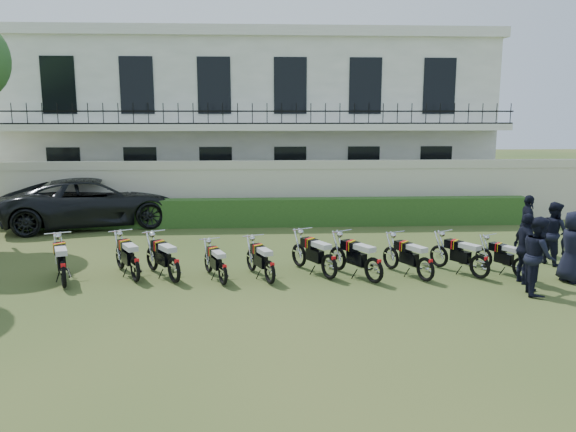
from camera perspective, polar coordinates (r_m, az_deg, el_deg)
The scene contains 20 objects.
ground at distance 13.34m, azimuth -3.74°, elevation -7.17°, with size 100.00×100.00×0.00m, color #2C461C.
perimeter_wall at distance 20.91m, azimuth -3.57°, elevation 2.54°, with size 30.00×0.35×2.30m.
hedge at distance 20.24m, azimuth -0.73°, elevation 0.37°, with size 18.00×0.60×1.00m, color #22491A.
building at distance 26.68m, azimuth -3.55°, elevation 9.70°, with size 20.40×9.60×7.40m.
motorcycle_0 at distance 14.01m, azimuth -21.90°, elevation -4.92°, with size 0.91×1.88×1.09m.
motorcycle_1 at distance 13.97m, azimuth -15.29°, elevation -4.62°, with size 1.02×1.76×1.06m.
motorcycle_2 at distance 13.66m, azimuth -11.52°, elevation -4.79°, with size 1.13×1.71×1.07m.
motorcycle_3 at distance 13.34m, azimuth -6.64°, elevation -5.30°, with size 0.77×1.61×0.92m.
motorcycle_4 at distance 13.33m, azimuth -1.86°, elevation -5.14°, with size 0.80×1.70×0.97m.
motorcycle_5 at distance 13.73m, azimuth 4.22°, elevation -4.53°, with size 1.05×1.74×1.06m.
motorcycle_6 at distance 13.52m, azimuth 8.73°, elevation -4.83°, with size 1.11×1.74×1.08m.
motorcycle_7 at distance 13.91m, azimuth 13.82°, elevation -4.70°, with size 0.95×1.71×1.02m.
motorcycle_8 at distance 14.53m, azimuth 18.94°, elevation -4.34°, with size 1.06×1.62×1.01m.
motorcycle_9 at distance 14.88m, azimuth 22.70°, elevation -4.41°, with size 0.88×1.53×0.92m.
suv at distance 21.42m, azimuth -19.03°, elevation 1.36°, with size 2.89×6.26×1.74m, color black.
officer_1 at distance 13.74m, azimuth 24.12°, elevation -3.71°, with size 0.86×0.67×1.77m, color black.
officer_2 at distance 14.50m, azimuth 22.99°, elevation -3.07°, with size 1.00×0.42×1.70m, color black.
officer_3 at distance 15.11m, azimuth 26.95°, elevation -2.80°, with size 0.85×0.55×1.74m, color black.
officer_4 at distance 16.67m, azimuth 25.35°, elevation -1.58°, with size 0.83×0.65×1.70m, color black.
officer_5 at distance 17.72m, azimuth 23.14°, elevation -0.76°, with size 1.00×0.42×1.70m, color black.
Camera 1 is at (0.17, -12.72, 4.02)m, focal length 35.00 mm.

